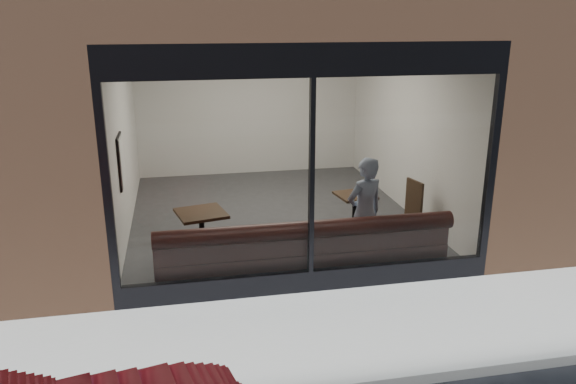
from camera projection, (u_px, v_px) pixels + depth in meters
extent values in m
cube|color=gray|center=(331.00, 332.00, 6.47)|extent=(40.00, 2.00, 0.01)
cube|color=brown|center=(73.00, 109.00, 11.83)|extent=(2.50, 12.00, 3.20)
cube|color=brown|center=(407.00, 99.00, 13.23)|extent=(2.50, 12.00, 3.20)
cube|color=brown|center=(235.00, 88.00, 15.34)|extent=(5.00, 6.00, 3.20)
plane|color=#2D2D30|center=(272.00, 215.00, 10.20)|extent=(6.00, 6.00, 0.00)
plane|color=white|center=(271.00, 35.00, 9.25)|extent=(6.00, 6.00, 0.00)
plane|color=silver|center=(249.00, 104.00, 12.52)|extent=(5.00, 0.00, 5.00)
plane|color=silver|center=(123.00, 135.00, 9.26)|extent=(0.00, 6.00, 6.00)
plane|color=silver|center=(407.00, 124.00, 10.19)|extent=(0.00, 6.00, 6.00)
cube|color=black|center=(310.00, 281.00, 7.41)|extent=(5.00, 0.10, 0.30)
cube|color=black|center=(313.00, 60.00, 6.55)|extent=(5.00, 0.10, 0.40)
cube|color=black|center=(312.00, 179.00, 6.98)|extent=(0.06, 0.10, 2.50)
plane|color=white|center=(312.00, 180.00, 6.96)|extent=(4.80, 0.00, 4.80)
cube|color=#321712|center=(304.00, 263.00, 7.76)|extent=(4.00, 0.55, 0.45)
imported|color=#92A0BD|center=(365.00, 213.00, 7.95)|extent=(0.69, 0.57, 1.63)
cube|color=black|center=(201.00, 213.00, 8.17)|extent=(0.81, 0.81, 0.04)
cube|color=black|center=(355.00, 195.00, 8.99)|extent=(0.65, 0.65, 0.04)
cube|color=black|center=(403.00, 223.00, 9.19)|extent=(0.50, 0.50, 0.04)
cube|color=white|center=(122.00, 161.00, 8.43)|extent=(0.02, 0.56, 0.74)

